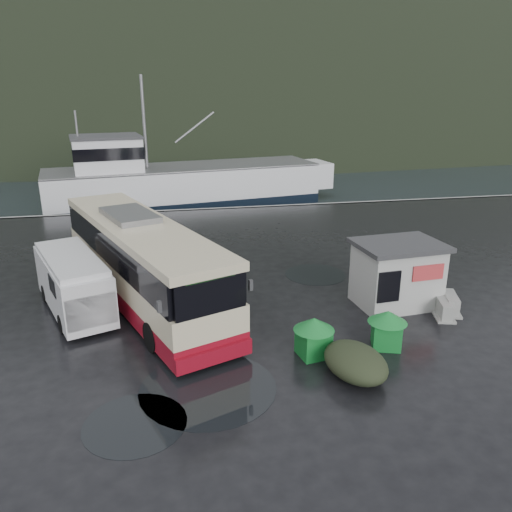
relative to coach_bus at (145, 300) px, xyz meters
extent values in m
plane|color=black|center=(2.21, -3.36, 0.00)|extent=(160.00, 160.00, 0.00)
cube|color=black|center=(2.21, 106.64, 0.00)|extent=(300.00, 180.00, 0.02)
cube|color=#999993|center=(2.21, 16.64, 0.00)|extent=(160.00, 0.60, 1.50)
ellipsoid|color=black|center=(12.21, 246.64, 0.00)|extent=(780.00, 540.00, 570.00)
cylinder|color=black|center=(2.06, -7.20, 0.01)|extent=(4.26, 4.26, 0.01)
cylinder|color=black|center=(-0.11, -8.55, 0.01)|extent=(2.88, 2.88, 0.01)
cylinder|color=black|center=(8.29, 1.62, 0.01)|extent=(3.01, 3.01, 0.01)
camera|label=1|loc=(0.98, -20.53, 8.85)|focal=35.00mm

